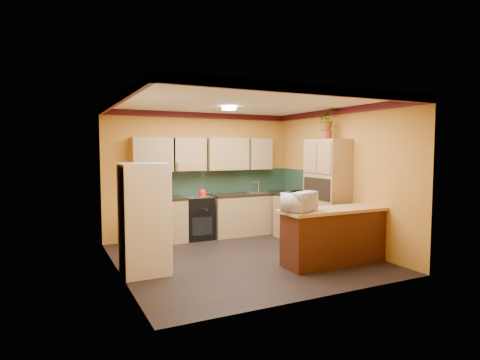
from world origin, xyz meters
The scene contains 15 objects.
room_shell centered at (0.02, 0.28, 2.09)m, with size 4.24×4.24×2.72m.
base_cabinets_back centered at (0.43, 1.80, 0.44)m, with size 3.65×0.60×0.88m, color tan.
countertop_back centered at (0.43, 1.80, 0.90)m, with size 3.65×0.62×0.04m, color black.
stove centered at (-0.20, 1.80, 0.46)m, with size 0.58×0.58×0.91m, color black.
kettle centered at (-0.10, 1.75, 1.00)m, with size 0.17×0.17×0.18m, color red, non-canonical shape.
sink centered at (1.20, 1.80, 0.94)m, with size 0.48×0.40×0.03m, color silver.
base_cabinets_right centered at (1.80, 1.05, 0.44)m, with size 0.60×0.80×0.88m, color tan.
countertop_right centered at (1.80, 1.05, 0.90)m, with size 0.62×0.80×0.04m, color black.
fridge centered at (-1.75, -0.09, 0.85)m, with size 0.68×0.66×1.70m, color white.
pantry centered at (1.85, 0.07, 1.05)m, with size 0.48×0.90×2.10m, color tan.
fern_pot centered at (1.85, 0.12, 2.18)m, with size 0.22×0.22×0.16m, color maroon.
fern centered at (1.85, 0.12, 2.47)m, with size 0.39×0.33×0.43m, color tan.
breakfast_bar centered at (1.22, -0.95, 0.44)m, with size 1.80×0.55×0.88m, color #4F2212.
bar_top centered at (1.22, -0.95, 0.91)m, with size 1.90×0.65×0.05m, color tan.
microwave centered at (0.51, -0.95, 1.09)m, with size 0.56×0.38×0.31m, color white.
Camera 1 is at (-3.09, -6.17, 1.91)m, focal length 30.00 mm.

